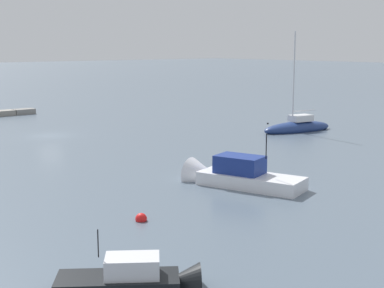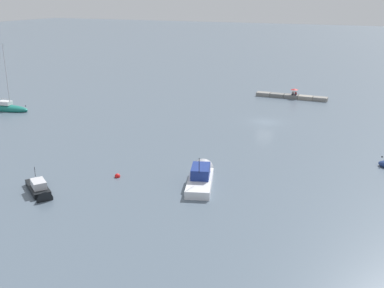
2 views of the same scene
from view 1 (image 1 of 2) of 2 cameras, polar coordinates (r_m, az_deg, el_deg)
The scene contains 5 objects.
ground_plane at distance 59.11m, azimuth -14.16°, elevation 0.82°, with size 500.00×500.00×0.00m, color slate.
sailboat_navy_near at distance 61.33m, azimuth 10.61°, elevation 1.67°, with size 8.94×3.90×10.92m.
motorboat_white_near at distance 37.21m, azimuth 4.13°, elevation -3.41°, with size 4.82×8.42×4.52m.
motorboat_black_mid at distance 21.80m, azimuth -5.11°, elevation -13.70°, with size 5.31×4.50×3.02m.
mooring_buoy_near at distance 29.85m, azimuth -5.15°, elevation -7.53°, with size 0.61×0.61×0.61m.
Camera 1 is at (25.20, 52.70, 9.04)m, focal length 52.84 mm.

